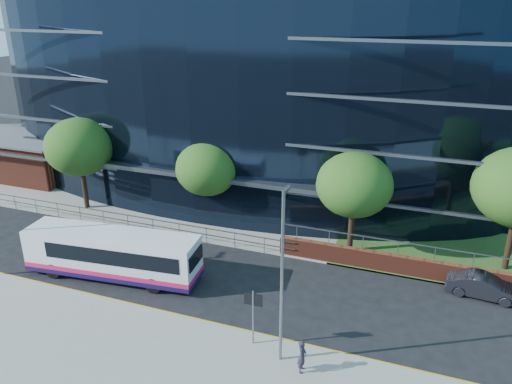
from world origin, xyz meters
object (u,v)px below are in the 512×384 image
at_px(streetlight_east, 282,274).
at_px(pedestrian, 302,356).
at_px(tree_far_a, 79,147).
at_px(parked_car, 484,286).
at_px(tree_far_c, 354,185).
at_px(street_sign, 253,306).
at_px(tree_far_b, 207,169).
at_px(city_bus, 114,254).
at_px(brick_pavilion, 33,155).

bearing_deg(streetlight_east, pedestrian, -21.16).
distance_m(tree_far_a, pedestrian, 23.52).
bearing_deg(parked_car, tree_far_c, 77.12).
bearing_deg(street_sign, streetlight_east, -21.36).
distance_m(street_sign, tree_far_b, 13.54).
bearing_deg(city_bus, street_sign, -23.15).
xyz_separation_m(brick_pavilion, streetlight_east, (28.00, -15.67, 2.50)).
height_order(brick_pavilion, streetlight_east, streetlight_east).
height_order(tree_far_b, tree_far_c, tree_far_c).
xyz_separation_m(street_sign, city_bus, (-9.57, 2.98, -0.70)).
distance_m(tree_far_b, city_bus, 8.81).
height_order(brick_pavilion, parked_car, brick_pavilion).
bearing_deg(pedestrian, parked_car, -45.87).
distance_m(tree_far_a, parked_car, 28.07).
height_order(brick_pavilion, pedestrian, brick_pavilion).
height_order(tree_far_b, city_bus, tree_far_b).
distance_m(tree_far_b, pedestrian, 16.09).
relative_size(parked_car, pedestrian, 2.48).
distance_m(brick_pavilion, streetlight_east, 32.19).
bearing_deg(parked_car, tree_far_b, 85.59).
distance_m(tree_far_c, pedestrian, 12.15).
distance_m(streetlight_east, parked_car, 12.82).
height_order(tree_far_b, streetlight_east, streetlight_east).
xyz_separation_m(street_sign, tree_far_a, (-17.50, 10.59, 2.71)).
bearing_deg(city_bus, pedestrian, -24.01).
bearing_deg(street_sign, parked_car, 38.59).
relative_size(tree_far_b, tree_far_c, 0.93).
xyz_separation_m(tree_far_a, streetlight_east, (19.00, -11.17, -0.42)).
bearing_deg(tree_far_c, pedestrian, -89.58).
xyz_separation_m(tree_far_a, pedestrian, (20.09, -11.59, -3.94)).
height_order(street_sign, tree_far_a, tree_far_a).
height_order(tree_far_a, pedestrian, tree_far_a).
relative_size(streetlight_east, pedestrian, 5.19).
xyz_separation_m(street_sign, tree_far_c, (2.50, 10.59, 2.39)).
bearing_deg(tree_far_a, city_bus, -43.83).
bearing_deg(tree_far_c, street_sign, -103.29).
relative_size(street_sign, tree_far_c, 0.43).
height_order(parked_car, pedestrian, pedestrian).
distance_m(streetlight_east, city_bus, 12.01).
distance_m(tree_far_a, tree_far_c, 20.00).
height_order(tree_far_a, streetlight_east, streetlight_east).
bearing_deg(tree_far_a, tree_far_c, 0.00).
bearing_deg(streetlight_east, street_sign, 158.64).
relative_size(tree_far_c, pedestrian, 4.23).
bearing_deg(tree_far_c, streetlight_east, -95.11).
xyz_separation_m(tree_far_c, streetlight_east, (-1.00, -11.17, -0.10)).
bearing_deg(street_sign, city_bus, 162.72).
xyz_separation_m(tree_far_a, tree_far_b, (10.00, 0.50, -0.65)).
height_order(tree_far_b, parked_car, tree_far_b).
height_order(tree_far_a, tree_far_c, tree_far_a).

